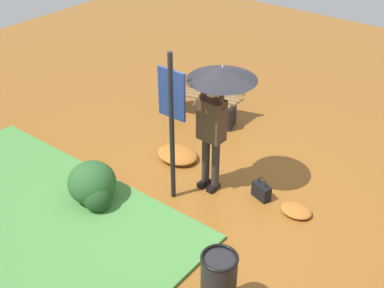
{
  "coord_description": "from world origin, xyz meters",
  "views": [
    {
      "loc": [
        3.29,
        -4.78,
        4.66
      ],
      "look_at": [
        -0.37,
        -0.06,
        0.85
      ],
      "focal_mm": 46.38,
      "sensor_mm": 36.0,
      "label": 1
    }
  ],
  "objects_px": {
    "info_sign_post": "(172,111)",
    "handbag": "(261,191)",
    "trash_bin": "(219,284)",
    "park_bench": "(205,97)",
    "person_with_umbrella": "(217,98)"
  },
  "relations": [
    {
      "from": "handbag",
      "to": "trash_bin",
      "type": "height_order",
      "value": "trash_bin"
    },
    {
      "from": "handbag",
      "to": "trash_bin",
      "type": "distance_m",
      "value": 2.19
    },
    {
      "from": "person_with_umbrella",
      "to": "park_bench",
      "type": "bearing_deg",
      "value": 130.28
    },
    {
      "from": "person_with_umbrella",
      "to": "park_bench",
      "type": "height_order",
      "value": "person_with_umbrella"
    },
    {
      "from": "trash_bin",
      "to": "handbag",
      "type": "bearing_deg",
      "value": 107.94
    },
    {
      "from": "person_with_umbrella",
      "to": "info_sign_post",
      "type": "distance_m",
      "value": 0.66
    },
    {
      "from": "info_sign_post",
      "to": "person_with_umbrella",
      "type": "bearing_deg",
      "value": 54.96
    },
    {
      "from": "person_with_umbrella",
      "to": "park_bench",
      "type": "distance_m",
      "value": 2.54
    },
    {
      "from": "person_with_umbrella",
      "to": "trash_bin",
      "type": "relative_size",
      "value": 2.45
    },
    {
      "from": "park_bench",
      "to": "trash_bin",
      "type": "relative_size",
      "value": 1.72
    },
    {
      "from": "handbag",
      "to": "park_bench",
      "type": "height_order",
      "value": "park_bench"
    },
    {
      "from": "park_bench",
      "to": "trash_bin",
      "type": "distance_m",
      "value": 4.54
    },
    {
      "from": "park_bench",
      "to": "trash_bin",
      "type": "height_order",
      "value": "trash_bin"
    },
    {
      "from": "trash_bin",
      "to": "park_bench",
      "type": "bearing_deg",
      "value": 128.35
    },
    {
      "from": "info_sign_post",
      "to": "handbag",
      "type": "relative_size",
      "value": 6.22
    }
  ]
}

